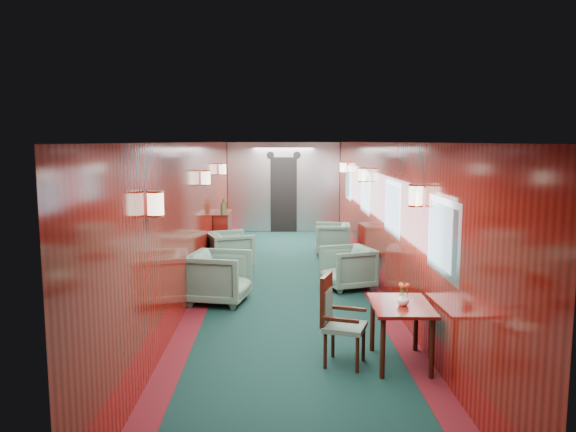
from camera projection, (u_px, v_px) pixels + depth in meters
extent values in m
plane|color=black|center=(289.00, 288.00, 9.31)|extent=(12.00, 12.00, 0.00)
cube|color=silver|center=(289.00, 145.00, 9.00)|extent=(3.00, 12.00, 0.10)
cube|color=silver|center=(289.00, 145.00, 8.99)|extent=(1.20, 12.00, 0.06)
cube|color=maroon|center=(284.00, 187.00, 15.09)|extent=(3.00, 0.10, 2.40)
cube|color=maroon|center=(312.00, 356.00, 3.20)|extent=(3.00, 0.10, 2.40)
cube|color=maroon|center=(196.00, 217.00, 9.12)|extent=(0.10, 12.00, 2.40)
cube|color=maroon|center=(380.00, 216.00, 9.18)|extent=(0.10, 12.00, 2.40)
cube|color=#480E15|center=(207.00, 288.00, 9.28)|extent=(0.30, 12.00, 0.01)
cube|color=#480E15|center=(369.00, 287.00, 9.33)|extent=(0.30, 12.00, 0.01)
cube|color=#B0B2B7|center=(284.00, 187.00, 15.01)|extent=(2.98, 0.12, 2.38)
cube|color=black|center=(284.00, 195.00, 14.96)|extent=(0.70, 0.06, 2.00)
cylinder|color=black|center=(270.00, 155.00, 14.83)|extent=(0.20, 0.04, 0.20)
cylinder|color=black|center=(297.00, 155.00, 14.84)|extent=(0.20, 0.04, 0.20)
cube|color=#A9ABB0|center=(443.00, 237.00, 5.68)|extent=(0.02, 1.10, 0.80)
cube|color=#4B6870|center=(442.00, 237.00, 5.68)|extent=(0.01, 0.96, 0.66)
cube|color=#A9ABB0|center=(392.00, 208.00, 8.15)|extent=(0.02, 1.10, 0.80)
cube|color=#4B6870|center=(392.00, 208.00, 8.15)|extent=(0.01, 0.96, 0.66)
cube|color=#A9ABB0|center=(365.00, 193.00, 10.63)|extent=(0.02, 1.10, 0.80)
cube|color=#4B6870|center=(365.00, 193.00, 10.63)|extent=(0.01, 0.96, 0.66)
cube|color=#A9ABB0|center=(348.00, 183.00, 13.11)|extent=(0.02, 1.10, 0.80)
cube|color=#4B6870|center=(348.00, 183.00, 13.11)|extent=(0.01, 0.96, 0.66)
cylinder|color=#FFE6C6|center=(156.00, 204.00, 5.57)|extent=(0.16, 0.16, 0.24)
cylinder|color=#AB7F30|center=(156.00, 216.00, 5.59)|extent=(0.17, 0.17, 0.02)
cylinder|color=#FFE6C6|center=(416.00, 195.00, 6.42)|extent=(0.16, 0.16, 0.24)
cylinder|color=#AB7F30|center=(415.00, 206.00, 6.44)|extent=(0.17, 0.17, 0.02)
cylinder|color=#FFE6C6|center=(206.00, 178.00, 9.53)|extent=(0.16, 0.16, 0.24)
cylinder|color=#AB7F30|center=(206.00, 185.00, 9.55)|extent=(0.17, 0.17, 0.02)
cylinder|color=#FFE6C6|center=(362.00, 175.00, 10.39)|extent=(0.16, 0.16, 0.24)
cylinder|color=#AB7F30|center=(362.00, 181.00, 10.40)|extent=(0.17, 0.17, 0.02)
cylinder|color=#FFE6C6|center=(222.00, 169.00, 12.51)|extent=(0.16, 0.16, 0.24)
cylinder|color=#AB7F30|center=(222.00, 174.00, 12.52)|extent=(0.17, 0.17, 0.02)
cylinder|color=#FFE6C6|center=(343.00, 167.00, 13.36)|extent=(0.16, 0.16, 0.24)
cylinder|color=#AB7F30|center=(343.00, 172.00, 13.37)|extent=(0.17, 0.17, 0.02)
cube|color=maroon|center=(401.00, 306.00, 6.05)|extent=(0.66, 0.92, 0.04)
cylinder|color=black|center=(383.00, 348.00, 5.72)|extent=(0.05, 0.05, 0.64)
cylinder|color=black|center=(432.00, 349.00, 5.71)|extent=(0.05, 0.05, 0.64)
cylinder|color=black|center=(372.00, 324.00, 6.48)|extent=(0.05, 0.05, 0.64)
cylinder|color=black|center=(416.00, 324.00, 6.48)|extent=(0.05, 0.05, 0.64)
cube|color=#1F493D|center=(345.00, 327.00, 6.07)|extent=(0.54, 0.54, 0.05)
cube|color=black|center=(326.00, 299.00, 6.09)|extent=(0.17, 0.38, 0.55)
cube|color=#1F493D|center=(328.00, 304.00, 6.09)|extent=(0.11, 0.28, 0.33)
cube|color=black|center=(341.00, 320.00, 5.85)|extent=(0.38, 0.17, 0.04)
cube|color=black|center=(349.00, 309.00, 6.24)|extent=(0.38, 0.17, 0.04)
cylinder|color=black|center=(325.00, 351.00, 5.99)|extent=(0.04, 0.04, 0.39)
cylinder|color=black|center=(357.00, 355.00, 5.88)|extent=(0.04, 0.04, 0.39)
cylinder|color=black|center=(333.00, 340.00, 6.31)|extent=(0.04, 0.04, 0.39)
cylinder|color=black|center=(363.00, 343.00, 6.21)|extent=(0.04, 0.04, 0.39)
cube|color=maroon|center=(223.00, 234.00, 11.97)|extent=(0.30, 1.01, 0.91)
cube|color=black|center=(223.00, 213.00, 11.91)|extent=(0.32, 1.03, 0.02)
cylinder|color=#2A542E|center=(222.00, 208.00, 11.64)|extent=(0.07, 0.07, 0.22)
cylinder|color=#2A542E|center=(224.00, 205.00, 11.99)|extent=(0.06, 0.06, 0.28)
cylinder|color=#AB7F30|center=(225.00, 206.00, 12.20)|extent=(0.08, 0.08, 0.18)
imported|color=white|center=(403.00, 299.00, 5.99)|extent=(0.16, 0.16, 0.13)
imported|color=#1F493D|center=(219.00, 277.00, 8.42)|extent=(1.01, 0.99, 0.78)
imported|color=#1F493D|center=(230.00, 250.00, 10.63)|extent=(1.00, 0.99, 0.72)
imported|color=#1F493D|center=(348.00, 268.00, 9.24)|extent=(0.96, 0.94, 0.69)
imported|color=#1F493D|center=(332.00, 239.00, 12.06)|extent=(0.80, 0.78, 0.67)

